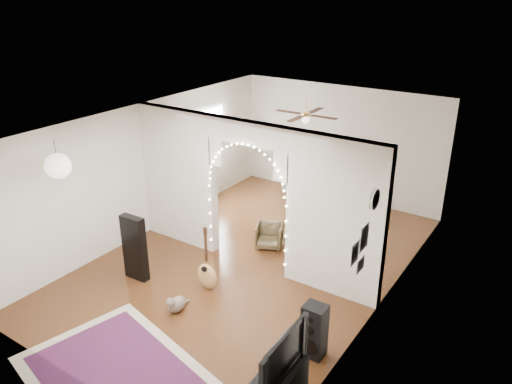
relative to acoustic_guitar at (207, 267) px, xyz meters
The scene contains 24 objects.
floor 1.21m from the acoustic_guitar, 84.25° to the left, with size 7.50×7.50×0.00m, color black.
ceiling 2.54m from the acoustic_guitar, 84.25° to the left, with size 5.00×7.50×0.02m, color white.
wall_back 4.97m from the acoustic_guitar, 88.67° to the left, with size 5.00×0.02×2.70m, color silver.
wall_front 2.78m from the acoustic_guitar, 87.52° to the right, with size 5.00×0.02×2.70m, color silver.
wall_left 2.79m from the acoustic_guitar, 154.70° to the left, with size 0.02×7.50×2.70m, color silver.
wall_right 2.99m from the acoustic_guitar, 23.35° to the left, with size 0.02×7.50×2.70m, color silver.
divider_wall 1.51m from the acoustic_guitar, 84.25° to the left, with size 5.00×0.20×2.70m.
fairy_lights 1.50m from the acoustic_guitar, 83.51° to the left, with size 1.64×0.04×1.60m, color #FFEABF, non-canonical shape.
window 3.91m from the acoustic_guitar, 128.83° to the left, with size 0.04×1.20×1.40m, color white.
wall_clock 3.13m from the acoustic_guitar, 11.51° to the left, with size 0.31×0.31×0.03m, color white.
picture_frames 2.81m from the acoustic_guitar, ahead, with size 0.02×0.50×0.70m, color white, non-canonical shape.
paper_lantern 2.85m from the acoustic_guitar, 144.55° to the right, with size 0.40×0.40×0.40m, color white.
ceiling_fan 3.70m from the acoustic_guitar, 87.92° to the left, with size 1.10×1.10×0.30m, color #C38841, non-canonical shape.
area_rug 2.32m from the acoustic_guitar, 84.39° to the right, with size 2.53×1.89×0.02m, color maroon.
guitar_case 1.32m from the acoustic_guitar, 161.36° to the right, with size 0.46×0.15×1.19m, color black.
acoustic_guitar is the anchor object (origin of this frame).
tabby_cat 0.83m from the acoustic_guitar, 90.50° to the right, with size 0.23×0.51×0.34m.
floor_speaker 2.31m from the acoustic_guitar, 11.53° to the right, with size 0.32×0.29×0.81m.
tv 2.81m from the acoustic_guitar, 33.91° to the right, with size 1.07×0.14×0.62m, color black.
bookcase 4.66m from the acoustic_guitar, 96.25° to the left, with size 1.38×0.35×1.42m, color #CAB892.
dining_table 4.64m from the acoustic_guitar, 91.22° to the left, with size 1.31×0.97×0.76m.
flower_vase 4.65m from the acoustic_guitar, 91.22° to the left, with size 0.18×0.18×0.19m, color silver.
dining_chair_left 1.85m from the acoustic_guitar, 87.26° to the left, with size 0.50×0.52×0.47m, color #4E4027.
dining_chair_right 3.89m from the acoustic_guitar, 85.88° to the left, with size 0.46×0.47×0.43m, color #4E4027.
Camera 1 is at (4.57, -6.68, 4.83)m, focal length 35.00 mm.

